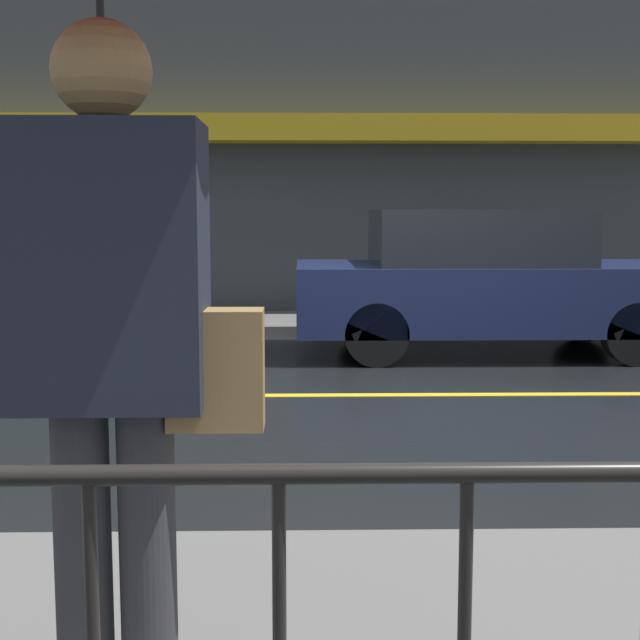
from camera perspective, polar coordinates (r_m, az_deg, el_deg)
The scene contains 6 objects.
ground_plane at distance 7.34m, azimuth 4.72°, elevation -4.82°, with size 80.00×80.00×0.00m, color black.
sidewalk_far at distance 11.58m, azimuth 2.53°, elevation -0.18°, with size 28.00×1.72×0.13m.
lane_marking at distance 7.34m, azimuth 4.72°, elevation -4.79°, with size 25.20×0.12×0.01m.
building_storefront at distance 12.50m, azimuth 2.29°, elevation 10.73°, with size 28.00×0.85×4.61m.
pedestrian at distance 2.27m, azimuth -13.63°, elevation 14.79°, with size 0.99×0.99×2.22m.
car_navy at distance 9.60m, azimuth 10.52°, elevation 2.45°, with size 4.08×1.87×1.52m.
Camera 1 is at (-0.75, -7.15, 1.48)m, focal length 50.00 mm.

